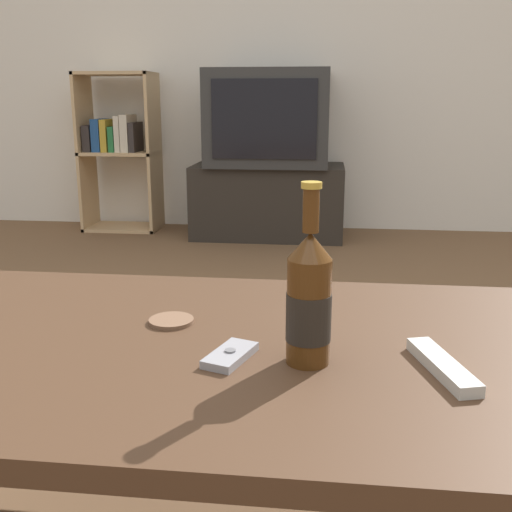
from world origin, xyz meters
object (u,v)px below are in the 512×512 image
(television, at_px, (269,118))
(remote_control, at_px, (442,366))
(beer_bottle, at_px, (309,301))
(cell_phone, at_px, (230,355))
(tv_stand, at_px, (268,201))
(bookshelf, at_px, (118,146))

(television, xyz_separation_m, remote_control, (0.55, -2.79, -0.31))
(television, bearing_deg, remote_control, -78.93)
(beer_bottle, bearing_deg, cell_phone, -178.16)
(tv_stand, xyz_separation_m, cell_phone, (0.20, -2.79, 0.19))
(cell_phone, bearing_deg, beer_bottle, 20.77)
(cell_phone, bearing_deg, remote_control, 17.63)
(bookshelf, relative_size, cell_phone, 8.20)
(television, relative_size, beer_bottle, 2.43)
(television, bearing_deg, bookshelf, 174.03)
(cell_phone, height_order, remote_control, remote_control)
(tv_stand, relative_size, bookshelf, 0.92)
(bookshelf, distance_m, beer_bottle, 3.17)
(bookshelf, relative_size, remote_control, 5.20)
(bookshelf, bearing_deg, television, -5.97)
(television, xyz_separation_m, beer_bottle, (0.33, -2.78, -0.21))
(tv_stand, relative_size, remote_control, 4.79)
(bookshelf, bearing_deg, remote_control, -62.01)
(cell_phone, bearing_deg, television, 113.11)
(tv_stand, bearing_deg, cell_phone, -85.83)
(beer_bottle, relative_size, remote_control, 1.54)
(beer_bottle, distance_m, cell_phone, 0.16)
(cell_phone, distance_m, remote_control, 0.34)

